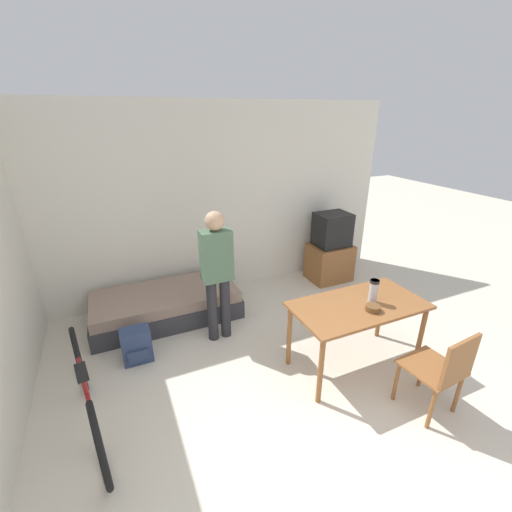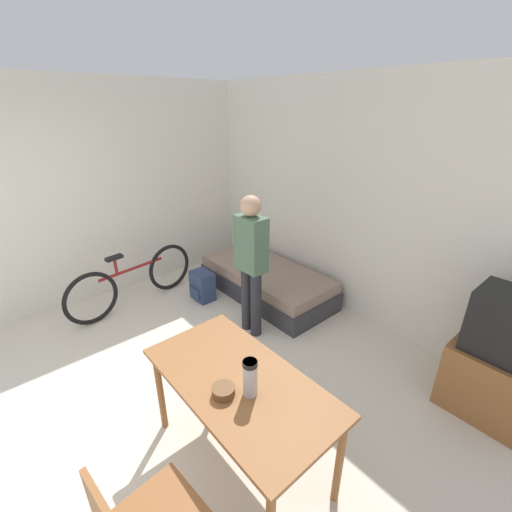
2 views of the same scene
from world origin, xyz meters
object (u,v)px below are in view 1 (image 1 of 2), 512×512
Objects in this scene: daybed at (166,305)px; mate_bowl at (373,308)px; dining_table at (358,312)px; thermos_flask at (374,290)px; person_standing at (217,269)px; backpack at (137,345)px; tv at (330,250)px; wooden_chair at (442,369)px; bicycle at (87,395)px.

mate_bowl is at bearing -48.32° from daybed.
dining_table is 0.27m from thermos_flask.
person_standing reaches higher than backpack.
tv reaches higher than mate_bowl.
tv is 2.86× the size of backpack.
dining_table is 5.42× the size of thermos_flask.
wooden_chair reaches higher than bicycle.
wooden_chair reaches higher than daybed.
thermos_flask is at bearing -9.46° from dining_table.
person_standing reaches higher than mate_bowl.
thermos_flask reaches higher than mate_bowl.
person_standing reaches higher than wooden_chair.
bicycle is at bearing 173.35° from dining_table.
tv reaches higher than dining_table.
dining_table is 3.52× the size of backpack.
dining_table is at bearing 104.67° from mate_bowl.
thermos_flask reaches higher than backpack.
tv is at bearing 74.73° from wooden_chair.
mate_bowl reaches higher than backpack.
thermos_flask is at bearing -40.13° from person_standing.
daybed is at bearing 126.43° from person_standing.
daybed is 13.20× the size of mate_bowl.
wooden_chair is 3.01m from backpack.
bicycle is (-0.91, -1.45, 0.14)m from daybed.
person_standing is at bearing -53.57° from daybed.
thermos_flask is at bearing 51.31° from mate_bowl.
mate_bowl is 0.37× the size of backpack.
person_standing reaches higher than bicycle.
mate_bowl is (-0.22, 0.67, 0.29)m from wooden_chair.
dining_table is 9.59× the size of mate_bowl.
bicycle reaches higher than backpack.
daybed is 7.46× the size of thermos_flask.
thermos_flask is (-0.84, -1.86, 0.40)m from tv.
dining_table is 0.86× the size of person_standing.
mate_bowl is at bearing -115.41° from tv.
dining_table reaches higher than daybed.
mate_bowl is (0.04, -0.15, 0.12)m from dining_table.
backpack is (-3.09, -0.82, -0.31)m from tv.
wooden_chair is 2.38m from person_standing.
wooden_chair is 6.13× the size of mate_bowl.
backpack is at bearing -165.18° from tv.
bicycle is at bearing -151.86° from person_standing.
dining_table is 0.79× the size of bicycle.
daybed is at bearing 133.37° from dining_table.
backpack is (-2.25, 1.04, -0.70)m from thermos_flask.
dining_table is at bearing -118.17° from tv.
wooden_chair is 0.90m from thermos_flask.
dining_table is at bearing -25.87° from backpack.
wooden_chair is at bearing -21.64° from bicycle.
daybed is 1.38× the size of dining_table.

